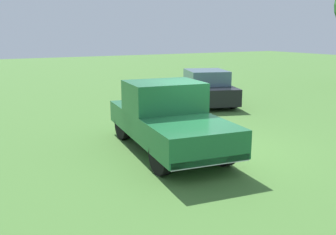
{
  "coord_description": "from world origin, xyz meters",
  "views": [
    {
      "loc": [
        8.13,
        -5.62,
        3.07
      ],
      "look_at": [
        -0.36,
        -0.96,
        0.9
      ],
      "focal_mm": 40.91,
      "sensor_mm": 36.0,
      "label": 1
    }
  ],
  "objects": [
    {
      "name": "pickup_truck",
      "position": [
        -0.48,
        -0.94,
        0.93
      ],
      "size": [
        5.02,
        2.46,
        1.8
      ],
      "rotation": [
        0.0,
        0.0,
        6.16
      ],
      "color": "black",
      "rests_on": "ground_plane"
    },
    {
      "name": "sedan_near",
      "position": [
        -5.63,
        3.8,
        0.68
      ],
      "size": [
        4.61,
        3.1,
        1.47
      ],
      "rotation": [
        0.0,
        0.0,
        2.82
      ],
      "color": "black",
      "rests_on": "ground_plane"
    },
    {
      "name": "ground_plane",
      "position": [
        0.0,
        0.0,
        0.0
      ],
      "size": [
        80.0,
        80.0,
        0.0
      ],
      "primitive_type": "plane",
      "color": "#477533"
    }
  ]
}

